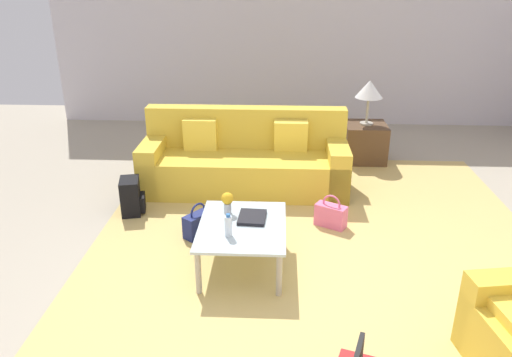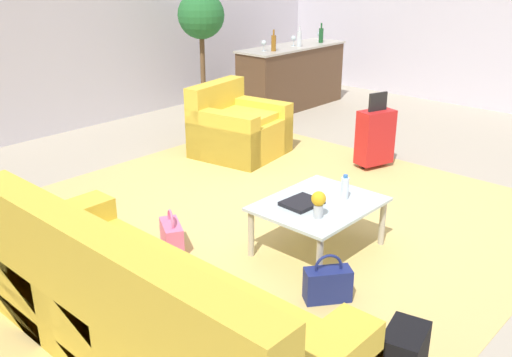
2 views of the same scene
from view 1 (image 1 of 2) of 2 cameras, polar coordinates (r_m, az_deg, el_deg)
The scene contains 13 objects.
ground_plane at distance 4.27m, azimuth 4.95°, elevation -12.95°, with size 12.00×12.00×0.00m, color #A89E89.
wall_left at distance 8.57m, azimuth 4.23°, elevation 16.47°, with size 0.12×8.00×3.10m, color silver.
area_rug at distance 4.78m, azimuth 7.16°, elevation -8.72°, with size 5.20×4.40×0.01m, color tan.
couch at distance 6.07m, azimuth -1.25°, elevation 1.87°, with size 0.86×2.44×0.94m.
coffee_table at distance 4.42m, azimuth -1.58°, elevation -5.89°, with size 0.96×0.76×0.42m.
water_bottle at distance 4.18m, azimuth -3.18°, elevation -5.43°, with size 0.06×0.06×0.20m.
coffee_table_book at distance 4.49m, azimuth -0.45°, elevation -4.45°, with size 0.29×0.24×0.03m, color black.
flower_vase at distance 4.54m, azimuth -3.28°, elevation -2.59°, with size 0.11×0.11×0.21m.
side_table at distance 7.12m, azimuth 12.31°, elevation 4.06°, with size 0.56×0.56×0.52m, color #513823.
table_lamp at distance 6.93m, azimuth 12.82°, elevation 9.82°, with size 0.37×0.37×0.61m.
handbag_pink at distance 5.25m, azimuth 8.54°, elevation -4.16°, with size 0.28×0.35×0.36m.
handbag_navy at distance 5.05m, azimuth -6.57°, elevation -5.16°, with size 0.34×0.31×0.36m.
backpack_black at distance 5.61m, azimuth -14.04°, elevation -2.06°, with size 0.34×0.30×0.40m.
Camera 1 is at (3.46, -0.19, 2.49)m, focal length 35.00 mm.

